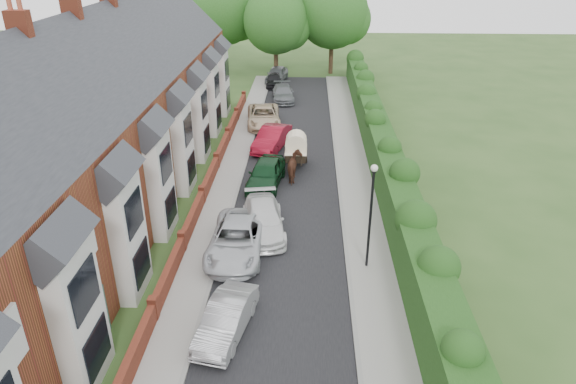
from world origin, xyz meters
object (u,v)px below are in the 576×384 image
horse_cart (296,147)px  car_black (274,80)px  car_red (272,138)px  car_beige (264,116)px  horse (295,167)px  car_green (266,173)px  car_grey (283,93)px  car_silver_b (237,239)px  car_white (263,220)px  lamppost (371,204)px  car_silver_a (226,319)px

horse_cart → car_black: bearing=97.9°
car_red → horse_cart: 3.62m
car_beige → horse: horse is taller
car_green → car_beige: 11.25m
car_green → car_red: size_ratio=0.98×
car_green → car_grey: size_ratio=0.99×
car_green → horse: (1.75, 0.81, 0.08)m
car_silver_b → car_grey: size_ratio=1.16×
car_red → horse_cart: horse_cart is taller
car_white → horse: horse is taller
car_red → car_grey: bearing=103.8°
lamppost → car_red: size_ratio=1.08×
car_black → horse: horse is taller
car_silver_a → horse: (2.21, 14.01, 0.21)m
car_green → horse_cart: bearing=67.5°
car_beige → car_grey: size_ratio=1.17×
lamppost → horse: bearing=110.8°
car_silver_b → car_white: 2.31m
car_green → horse: horse is taller
car_red → car_grey: (0.19, 12.24, -0.10)m
horse_cart → car_silver_a: bearing=-97.8°
car_silver_b → car_grey: bearing=89.2°
car_beige → horse: (2.83, -10.39, 0.10)m
car_silver_a → car_silver_b: 5.58m
horse → car_grey: bearing=-86.0°
car_grey → lamppost: bearing=-84.6°
car_silver_b → car_black: (-0.30, 31.13, -0.08)m
car_silver_b → car_green: car_green is taller
car_silver_b → car_green: bearing=85.4°
car_silver_a → car_grey: 31.59m
car_green → horse_cart: 3.56m
car_silver_a → car_black: 36.70m
car_white → car_silver_a: bearing=-104.9°
car_black → car_white: bearing=-90.4°
lamppost → car_grey: bearing=100.9°
car_silver_b → car_white: car_silver_b is taller
lamppost → car_black: bearing=101.3°
car_beige → car_grey: car_beige is taller
lamppost → car_beige: (-6.40, 19.80, -2.53)m
car_beige → car_black: 12.30m
car_silver_b → car_black: bearing=91.8°
lamppost → car_silver_a: 7.84m
horse → horse_cart: horse_cart is taller
horse → car_white: bearing=76.2°
car_red → car_black: 17.39m
car_green → car_silver_b: bearing=-88.5°
lamppost → car_white: (-5.00, 3.00, -2.58)m
car_beige → car_silver_a: bearing=-94.6°
car_silver_a → car_beige: bearing=103.0°
car_silver_a → car_silver_b: car_silver_b is taller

